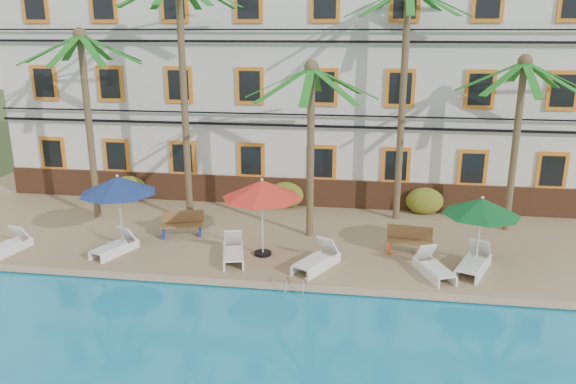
% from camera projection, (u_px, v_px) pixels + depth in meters
% --- Properties ---
extents(ground, '(100.00, 100.00, 0.00)m').
position_uv_depth(ground, '(253.00, 280.00, 17.41)').
color(ground, '#384C23').
rests_on(ground, ground).
extents(pool_deck, '(30.00, 12.00, 0.25)m').
position_uv_depth(pool_deck, '(279.00, 223.00, 22.12)').
color(pool_deck, tan).
rests_on(pool_deck, ground).
extents(pool_coping, '(30.00, 0.35, 0.06)m').
position_uv_depth(pool_coping, '(246.00, 284.00, 16.48)').
color(pool_coping, tan).
rests_on(pool_coping, pool_deck).
extents(hotel_building, '(25.40, 6.44, 10.22)m').
position_uv_depth(hotel_building, '(297.00, 77.00, 25.37)').
color(hotel_building, silver).
rests_on(hotel_building, pool_deck).
extents(palm_a, '(4.56, 4.56, 7.29)m').
position_uv_depth(palm_a, '(86.00, 97.00, 21.09)').
color(palm_a, brown).
rests_on(palm_a, pool_deck).
extents(palm_b, '(4.56, 4.56, 9.24)m').
position_uv_depth(palm_b, '(183.00, 68.00, 20.39)').
color(palm_b, brown).
rests_on(palm_b, pool_deck).
extents(palm_c, '(4.56, 4.56, 6.25)m').
position_uv_depth(palm_c, '(311.00, 122.00, 19.30)').
color(palm_c, brown).
rests_on(palm_c, pool_deck).
extents(palm_d, '(4.56, 4.56, 8.92)m').
position_uv_depth(palm_d, '(404.00, 72.00, 20.65)').
color(palm_d, brown).
rests_on(palm_d, pool_deck).
extents(palm_e, '(4.56, 4.56, 6.41)m').
position_uv_depth(palm_e, '(519.00, 117.00, 19.84)').
color(palm_e, brown).
rests_on(palm_e, pool_deck).
extents(shrub_left, '(1.50, 0.90, 1.10)m').
position_uv_depth(shrub_left, '(129.00, 188.00, 24.43)').
color(shrub_left, '#205317').
rests_on(shrub_left, pool_deck).
extents(shrub_mid, '(1.50, 0.90, 1.10)m').
position_uv_depth(shrub_mid, '(286.00, 195.00, 23.45)').
color(shrub_mid, '#205317').
rests_on(shrub_mid, pool_deck).
extents(shrub_right, '(1.50, 0.90, 1.10)m').
position_uv_depth(shrub_right, '(425.00, 201.00, 22.64)').
color(shrub_right, '#205317').
rests_on(shrub_right, pool_deck).
extents(umbrella_blue, '(2.59, 2.59, 2.59)m').
position_uv_depth(umbrella_blue, '(118.00, 185.00, 18.72)').
color(umbrella_blue, black).
rests_on(umbrella_blue, pool_deck).
extents(umbrella_red, '(2.64, 2.64, 2.64)m').
position_uv_depth(umbrella_red, '(262.00, 190.00, 18.07)').
color(umbrella_red, black).
rests_on(umbrella_red, pool_deck).
extents(umbrella_green, '(2.37, 2.37, 2.37)m').
position_uv_depth(umbrella_green, '(482.00, 207.00, 17.09)').
color(umbrella_green, black).
rests_on(umbrella_green, pool_deck).
extents(lounger_a, '(0.90, 1.76, 0.79)m').
position_uv_depth(lounger_a, '(8.00, 245.00, 18.85)').
color(lounger_a, white).
rests_on(lounger_a, pool_deck).
extents(lounger_b, '(1.19, 1.81, 0.81)m').
position_uv_depth(lounger_b, '(115.00, 246.00, 18.74)').
color(lounger_b, white).
rests_on(lounger_b, pool_deck).
extents(lounger_c, '(1.08, 1.92, 0.86)m').
position_uv_depth(lounger_c, '(233.00, 251.00, 18.24)').
color(lounger_c, white).
rests_on(lounger_c, pool_deck).
extents(lounger_d, '(1.46, 1.97, 0.89)m').
position_uv_depth(lounger_d, '(317.00, 259.00, 17.58)').
color(lounger_d, white).
rests_on(lounger_d, pool_deck).
extents(lounger_e, '(1.24, 1.87, 0.83)m').
position_uv_depth(lounger_e, '(433.00, 267.00, 17.09)').
color(lounger_e, white).
rests_on(lounger_e, pool_deck).
extents(lounger_f, '(1.39, 2.06, 0.92)m').
position_uv_depth(lounger_f, '(474.00, 263.00, 17.33)').
color(lounger_f, white).
rests_on(lounger_f, pool_deck).
extents(bench_left, '(1.57, 0.90, 0.93)m').
position_uv_depth(bench_left, '(182.00, 224.00, 20.26)').
color(bench_left, olive).
rests_on(bench_left, pool_deck).
extents(bench_right, '(1.55, 0.67, 0.93)m').
position_uv_depth(bench_right, '(410.00, 240.00, 18.69)').
color(bench_right, olive).
rests_on(bench_right, pool_deck).
extents(pool_ladder, '(0.54, 0.74, 0.74)m').
position_uv_depth(pool_ladder, '(296.00, 290.00, 16.18)').
color(pool_ladder, silver).
rests_on(pool_ladder, ground).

